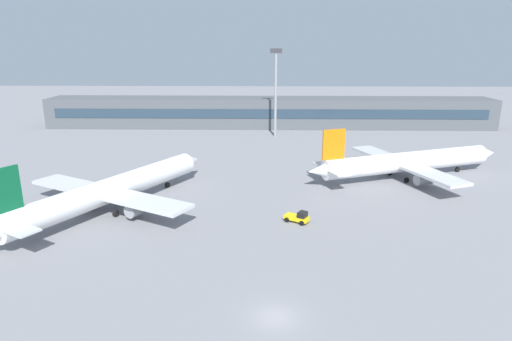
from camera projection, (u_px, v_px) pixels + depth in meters
name	position (u px, v px, depth m)	size (l,w,h in m)	color
ground_plane	(271.00, 186.00, 80.17)	(400.00, 400.00, 0.00)	gray
terminal_building	(269.00, 112.00, 137.24)	(136.41, 12.13, 9.00)	#4C5156
airplane_near	(113.00, 189.00, 68.33)	(28.65, 39.46, 10.71)	white
airplane_mid	(409.00, 162.00, 84.47)	(41.00, 29.39, 10.58)	white
baggage_tug_yellow	(298.00, 217.00, 63.76)	(3.86, 3.13, 1.75)	yellow
floodlight_tower_west	(276.00, 86.00, 120.10)	(3.20, 0.80, 23.87)	gray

